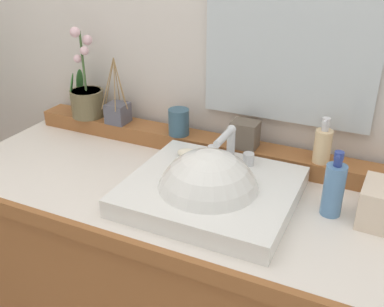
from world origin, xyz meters
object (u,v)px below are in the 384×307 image
at_px(soap_bar, 188,153).
at_px(reed_diffuser, 118,112).
at_px(soap_dispenser, 323,145).
at_px(lotion_bottle, 334,189).
at_px(potted_plant, 87,97).
at_px(trinket_box, 245,134).
at_px(tumbler_cup, 179,122).
at_px(sink_basin, 209,197).

height_order(soap_bar, reed_diffuser, reed_diffuser).
xyz_separation_m(soap_dispenser, lotion_bottle, (0.06, -0.17, -0.03)).
relative_size(potted_plant, lotion_bottle, 1.80).
xyz_separation_m(potted_plant, trinket_box, (0.60, -0.01, -0.03)).
bearing_deg(potted_plant, reed_diffuser, -3.16).
relative_size(soap_bar, soap_dispenser, 0.51).
xyz_separation_m(soap_bar, potted_plant, (-0.47, 0.14, 0.06)).
bearing_deg(soap_dispenser, reed_diffuser, 179.83).
xyz_separation_m(tumbler_cup, reed_diffuser, (-0.24, 0.00, -0.01)).
bearing_deg(reed_diffuser, potted_plant, 176.84).
bearing_deg(lotion_bottle, potted_plant, 168.52).
bearing_deg(soap_bar, lotion_bottle, -5.65).
xyz_separation_m(sink_basin, lotion_bottle, (0.30, 0.08, 0.06)).
height_order(soap_dispenser, reed_diffuser, reed_diffuser).
xyz_separation_m(sink_basin, tumbler_cup, (-0.22, 0.25, 0.08)).
bearing_deg(tumbler_cup, trinket_box, 0.45).
xyz_separation_m(soap_bar, reed_diffuser, (-0.33, 0.13, 0.03)).
height_order(soap_dispenser, tumbler_cup, soap_dispenser).
xyz_separation_m(soap_bar, tumbler_cup, (-0.10, 0.13, 0.03)).
bearing_deg(reed_diffuser, tumbler_cup, -0.21).
xyz_separation_m(reed_diffuser, lotion_bottle, (0.76, -0.17, -0.02)).
bearing_deg(trinket_box, soap_dispenser, -0.20).
height_order(reed_diffuser, trinket_box, reed_diffuser).
height_order(potted_plant, tumbler_cup, potted_plant).
distance_m(sink_basin, potted_plant, 0.65).
height_order(potted_plant, trinket_box, potted_plant).
bearing_deg(tumbler_cup, lotion_bottle, -18.34).
bearing_deg(soap_dispenser, tumbler_cup, 179.84).
bearing_deg(potted_plant, lotion_bottle, -11.48).
distance_m(sink_basin, lotion_bottle, 0.32).
distance_m(soap_dispenser, tumbler_cup, 0.46).
bearing_deg(tumbler_cup, soap_bar, -53.27).
relative_size(tumbler_cup, reed_diffuser, 0.38).
bearing_deg(reed_diffuser, sink_basin, -29.28).
bearing_deg(lotion_bottle, reed_diffuser, 167.09).
relative_size(sink_basin, reed_diffuser, 1.92).
bearing_deg(sink_basin, soap_bar, 134.39).
height_order(reed_diffuser, lotion_bottle, reed_diffuser).
distance_m(tumbler_cup, reed_diffuser, 0.24).
height_order(soap_bar, trinket_box, trinket_box).
relative_size(tumbler_cup, lotion_bottle, 0.49).
relative_size(soap_bar, potted_plant, 0.22).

